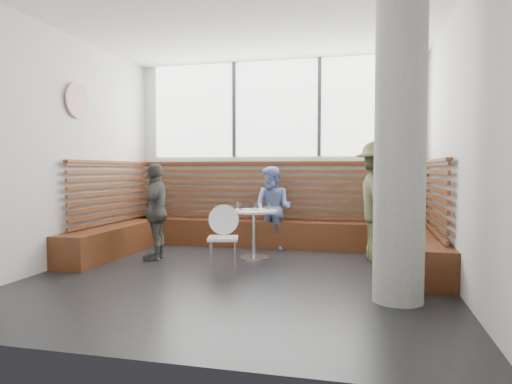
% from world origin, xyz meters
% --- Properties ---
extents(room, '(5.00, 5.00, 3.20)m').
position_xyz_m(room, '(0.00, 0.00, 1.60)').
color(room, silver).
rests_on(room, ground).
extents(booth, '(5.00, 2.50, 1.44)m').
position_xyz_m(booth, '(0.00, 1.77, 0.41)').
color(booth, '#4A2512').
rests_on(booth, ground).
extents(concrete_column, '(0.50, 0.50, 3.20)m').
position_xyz_m(concrete_column, '(1.85, -0.60, 1.60)').
color(concrete_column, gray).
rests_on(concrete_column, ground).
extents(wall_art, '(0.03, 0.50, 0.50)m').
position_xyz_m(wall_art, '(-2.46, 0.40, 2.30)').
color(wall_art, white).
rests_on(wall_art, room).
extents(cafe_table, '(0.70, 0.70, 0.72)m').
position_xyz_m(cafe_table, '(-0.08, 1.21, 0.51)').
color(cafe_table, silver).
rests_on(cafe_table, ground).
extents(cafe_chair, '(0.41, 0.40, 0.85)m').
position_xyz_m(cafe_chair, '(-0.29, 0.43, 0.50)').
color(cafe_chair, white).
rests_on(cafe_chair, ground).
extents(adult_man, '(0.85, 1.23, 1.75)m').
position_xyz_m(adult_man, '(1.71, 1.41, 0.87)').
color(adult_man, brown).
rests_on(adult_man, ground).
extents(child_back, '(0.79, 0.69, 1.37)m').
position_xyz_m(child_back, '(0.05, 1.98, 0.69)').
color(child_back, '#778FCF').
rests_on(child_back, ground).
extents(child_left, '(0.48, 0.87, 1.41)m').
position_xyz_m(child_left, '(-1.46, 0.81, 0.71)').
color(child_left, '#4E4C47').
rests_on(child_left, ground).
extents(plate_near, '(0.21, 0.21, 0.01)m').
position_xyz_m(plate_near, '(-0.23, 1.29, 0.72)').
color(plate_near, white).
rests_on(plate_near, cafe_table).
extents(plate_far, '(0.22, 0.22, 0.02)m').
position_xyz_m(plate_far, '(-0.04, 1.30, 0.72)').
color(plate_far, white).
rests_on(plate_far, cafe_table).
extents(glass_left, '(0.08, 0.08, 0.12)m').
position_xyz_m(glass_left, '(-0.30, 1.17, 0.77)').
color(glass_left, white).
rests_on(glass_left, cafe_table).
extents(glass_mid, '(0.07, 0.07, 0.12)m').
position_xyz_m(glass_mid, '(-0.03, 1.13, 0.77)').
color(glass_mid, white).
rests_on(glass_mid, cafe_table).
extents(glass_right, '(0.06, 0.06, 0.10)m').
position_xyz_m(glass_right, '(0.14, 1.27, 0.77)').
color(glass_right, white).
rests_on(glass_right, cafe_table).
extents(menu_card, '(0.20, 0.15, 0.00)m').
position_xyz_m(menu_card, '(0.00, 1.00, 0.72)').
color(menu_card, '#A5C64C').
rests_on(menu_card, cafe_table).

